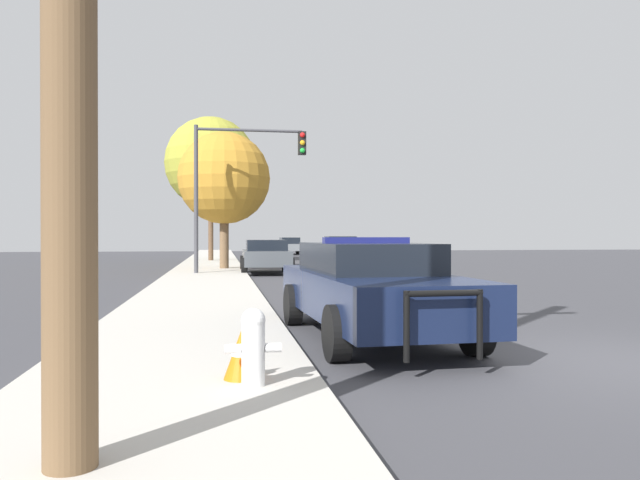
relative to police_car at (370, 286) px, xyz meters
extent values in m
plane|color=#3D3D42|center=(2.36, -2.23, -0.78)|extent=(110.00, 110.00, 0.00)
cube|color=#BCB7AD|center=(-2.74, -2.23, -0.71)|extent=(3.00, 110.00, 0.13)
cube|color=#141E3D|center=(0.00, -0.05, -0.10)|extent=(2.14, 5.29, 0.64)
cube|color=black|center=(-0.01, 0.21, 0.44)|extent=(1.75, 2.78, 0.44)
cylinder|color=black|center=(1.00, -1.62, -0.42)|extent=(0.28, 0.72, 0.70)
cylinder|color=black|center=(-0.84, -1.71, -0.42)|extent=(0.28, 0.72, 0.70)
cylinder|color=black|center=(0.84, 1.60, -0.42)|extent=(0.28, 0.72, 0.70)
cylinder|color=black|center=(-1.00, 1.51, -0.42)|extent=(0.28, 0.72, 0.70)
cylinder|color=black|center=(0.56, -2.75, -0.20)|extent=(0.07, 0.07, 0.77)
cylinder|color=black|center=(-0.28, -2.79, -0.20)|extent=(0.07, 0.07, 0.77)
cylinder|color=black|center=(0.14, -2.77, 0.15)|extent=(0.89, 0.12, 0.07)
cube|color=navy|center=(-0.01, 0.21, 0.70)|extent=(1.36, 0.27, 0.09)
cube|color=navy|center=(0.95, -0.01, -0.07)|extent=(0.20, 3.74, 0.18)
cylinder|color=white|center=(-1.94, -3.29, -0.35)|extent=(0.22, 0.22, 0.59)
sphere|color=white|center=(-1.94, -3.29, -0.03)|extent=(0.23, 0.23, 0.23)
cylinder|color=white|center=(-2.12, -3.29, -0.29)|extent=(0.16, 0.09, 0.09)
cylinder|color=white|center=(-1.75, -3.29, -0.29)|extent=(0.16, 0.09, 0.09)
cylinder|color=#424247|center=(-3.15, 14.80, 2.15)|extent=(0.16, 0.16, 5.60)
cylinder|color=#424247|center=(-1.12, 14.80, 4.80)|extent=(4.04, 0.11, 0.11)
cube|color=black|center=(0.90, 14.80, 4.35)|extent=(0.30, 0.24, 0.90)
sphere|color=red|center=(0.90, 14.67, 4.65)|extent=(0.20, 0.20, 0.20)
sphere|color=orange|center=(0.90, 14.67, 4.35)|extent=(0.20, 0.20, 0.20)
sphere|color=green|center=(0.90, 14.67, 4.05)|extent=(0.20, 0.20, 0.20)
cube|color=#B7B7BC|center=(4.29, 24.46, -0.11)|extent=(1.98, 4.58, 0.67)
cube|color=black|center=(4.31, 24.68, 0.47)|extent=(1.62, 2.41, 0.50)
cylinder|color=black|center=(5.08, 23.02, -0.45)|extent=(0.27, 0.67, 0.66)
cylinder|color=black|center=(3.37, 23.11, -0.45)|extent=(0.27, 0.67, 0.66)
cylinder|color=black|center=(5.22, 25.80, -0.45)|extent=(0.27, 0.67, 0.66)
cylinder|color=black|center=(3.51, 25.90, -0.45)|extent=(0.27, 0.67, 0.66)
cube|color=slate|center=(3.29, 41.01, -0.17)|extent=(1.72, 4.00, 0.55)
cube|color=black|center=(3.29, 40.81, 0.35)|extent=(1.47, 2.09, 0.51)
cylinder|color=black|center=(2.45, 42.23, -0.45)|extent=(0.25, 0.66, 0.66)
cylinder|color=black|center=(4.10, 42.25, -0.45)|extent=(0.25, 0.66, 0.66)
cylinder|color=black|center=(2.47, 39.76, -0.45)|extent=(0.25, 0.66, 0.66)
cylinder|color=black|center=(4.13, 39.78, -0.45)|extent=(0.25, 0.66, 0.66)
cube|color=#474C51|center=(-0.41, 16.16, -0.13)|extent=(1.90, 4.18, 0.60)
cube|color=black|center=(-0.41, 15.95, 0.38)|extent=(1.61, 2.18, 0.42)
cylinder|color=black|center=(-1.29, 17.46, -0.43)|extent=(0.25, 0.70, 0.70)
cylinder|color=black|center=(0.51, 17.43, -0.43)|extent=(0.25, 0.70, 0.70)
cylinder|color=black|center=(-1.33, 14.89, -0.43)|extent=(0.25, 0.70, 0.70)
cylinder|color=black|center=(0.47, 14.86, -0.43)|extent=(0.25, 0.70, 0.70)
cylinder|color=brown|center=(-2.78, 26.93, 1.43)|extent=(0.29, 0.29, 4.15)
sphere|color=#999933|center=(-2.78, 26.93, 4.93)|extent=(5.20, 5.20, 5.20)
cylinder|color=brown|center=(-2.07, 18.06, 0.76)|extent=(0.39, 0.39, 2.81)
sphere|color=#B77F28|center=(-2.07, 18.06, 3.26)|extent=(3.98, 3.98, 3.98)
cone|color=orange|center=(-2.04, -3.00, -0.41)|extent=(0.35, 0.35, 0.48)
cylinder|color=white|center=(-2.04, -3.00, -0.38)|extent=(0.19, 0.19, 0.07)
camera|label=1|loc=(-2.24, -9.19, 0.77)|focal=35.00mm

